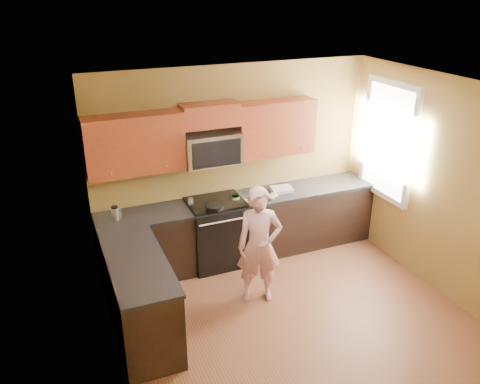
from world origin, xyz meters
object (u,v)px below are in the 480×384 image
woman (259,246)px  frying_pan (215,209)px  microwave (212,163)px  travel_mug (116,220)px  butter_tub (235,200)px  stove (216,232)px

woman → frying_pan: bearing=128.6°
microwave → travel_mug: 1.44m
frying_pan → butter_tub: size_ratio=3.52×
woman → frying_pan: (-0.29, 0.77, 0.20)m
microwave → frying_pan: bearing=-105.1°
microwave → woman: size_ratio=0.51×
frying_pan → microwave: bearing=77.2°
frying_pan → woman: bearing=-67.4°
frying_pan → travel_mug: 1.26m
stove → travel_mug: (-1.33, 0.01, 0.45)m
stove → woman: (0.19, -1.00, 0.27)m
frying_pan → travel_mug: size_ratio=2.17×
stove → woman: bearing=-79.0°
microwave → travel_mug: (-1.33, -0.12, -0.53)m
woman → frying_pan: 0.85m
travel_mug → microwave: bearing=5.0°
stove → butter_tub: (0.28, -0.02, 0.45)m
stove → travel_mug: travel_mug is taller
microwave → woman: microwave is taller
woman → travel_mug: woman is taller
microwave → woman: bearing=-80.2°
microwave → frying_pan: 0.62m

